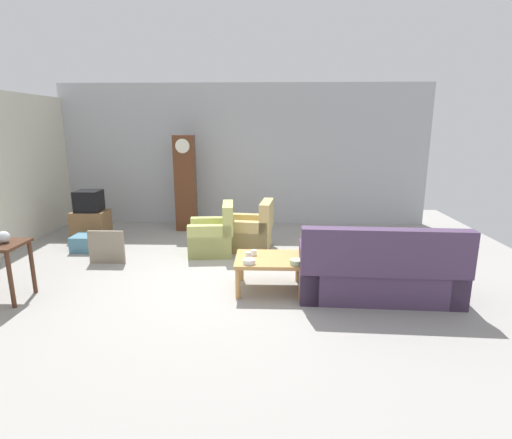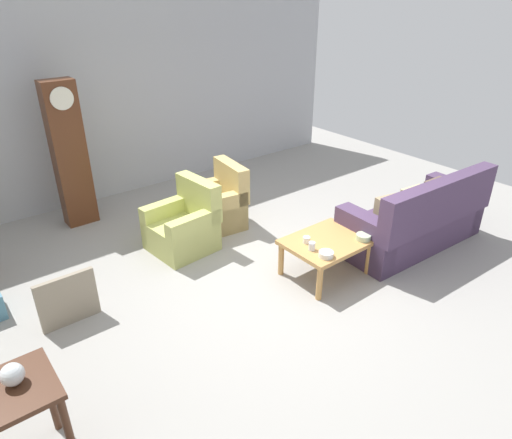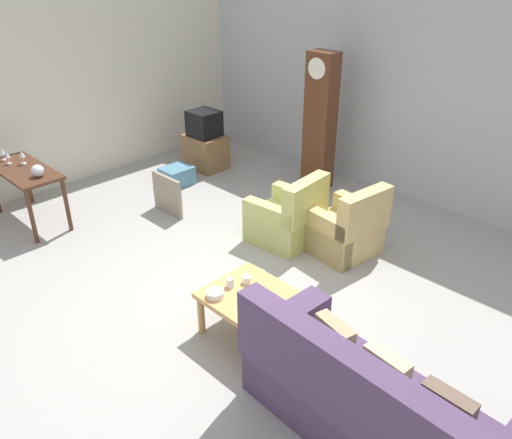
% 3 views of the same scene
% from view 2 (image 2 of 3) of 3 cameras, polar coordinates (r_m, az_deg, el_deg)
% --- Properties ---
extents(ground_plane, '(10.40, 10.40, 0.00)m').
position_cam_2_polar(ground_plane, '(5.60, 1.42, -7.22)').
color(ground_plane, '#999691').
extents(garage_door_wall, '(8.40, 0.16, 3.20)m').
position_cam_2_polar(garage_door_wall, '(7.89, -15.92, 14.73)').
color(garage_door_wall, '#ADAFB5').
rests_on(garage_door_wall, ground_plane).
extents(couch_floral, '(2.14, 0.98, 1.04)m').
position_cam_2_polar(couch_floral, '(6.46, 19.29, -0.21)').
color(couch_floral, '#4C3856').
rests_on(couch_floral, ground_plane).
extents(armchair_olive_near, '(0.85, 0.83, 0.92)m').
position_cam_2_polar(armchair_olive_near, '(6.13, -8.98, -0.98)').
color(armchair_olive_near, '#B7BC66').
rests_on(armchair_olive_near, ground_plane).
extents(armchair_olive_far, '(0.87, 0.85, 0.92)m').
position_cam_2_polar(armchair_olive_far, '(6.66, -5.06, 1.64)').
color(armchair_olive_far, tan).
rests_on(armchair_olive_far, ground_plane).
extents(coffee_table_wood, '(0.96, 0.76, 0.47)m').
position_cam_2_polar(coffee_table_wood, '(5.52, 8.74, -3.17)').
color(coffee_table_wood, tan).
rests_on(coffee_table_wood, ground_plane).
extents(grandfather_clock, '(0.44, 0.30, 2.07)m').
position_cam_2_polar(grandfather_clock, '(6.98, -22.23, 7.45)').
color(grandfather_clock, '#562D19').
rests_on(grandfather_clock, ground_plane).
extents(framed_picture_leaning, '(0.60, 0.05, 0.57)m').
position_cam_2_polar(framed_picture_leaning, '(5.13, -22.41, -9.28)').
color(framed_picture_leaning, gray).
rests_on(framed_picture_leaning, ground_plane).
extents(glass_dome_cloche, '(0.16, 0.16, 0.16)m').
position_cam_2_polar(glass_dome_cloche, '(3.57, -28.13, -16.69)').
color(glass_dome_cloche, silver).
rests_on(glass_dome_cloche, console_table_dark).
extents(cup_white_porcelain, '(0.09, 0.09, 0.08)m').
position_cam_2_polar(cup_white_porcelain, '(5.39, 6.32, -2.53)').
color(cup_white_porcelain, white).
rests_on(cup_white_porcelain, coffee_table_wood).
extents(cup_blue_rimmed, '(0.08, 0.08, 0.10)m').
position_cam_2_polar(cup_blue_rimmed, '(5.24, 6.98, -3.32)').
color(cup_blue_rimmed, silver).
rests_on(cup_blue_rimmed, coffee_table_wood).
extents(bowl_white_stacked, '(0.17, 0.17, 0.06)m').
position_cam_2_polar(bowl_white_stacked, '(5.14, 8.74, -4.30)').
color(bowl_white_stacked, white).
rests_on(bowl_white_stacked, coffee_table_wood).
extents(bowl_shallow_green, '(0.18, 0.18, 0.07)m').
position_cam_2_polar(bowl_shallow_green, '(5.57, 13.25, -2.14)').
color(bowl_shallow_green, '#B2C69E').
rests_on(bowl_shallow_green, coffee_table_wood).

